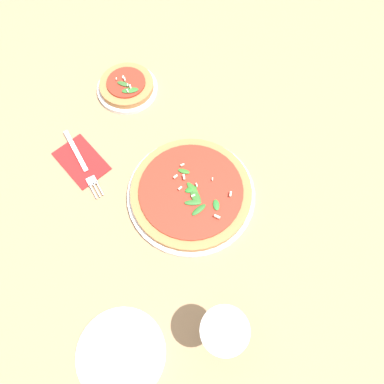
{
  "coord_description": "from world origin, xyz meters",
  "views": [
    {
      "loc": [
        0.31,
        -0.18,
        0.87
      ],
      "look_at": [
        0.0,
        0.03,
        0.03
      ],
      "focal_mm": 35.0,
      "sensor_mm": 36.0,
      "label": 1
    }
  ],
  "objects": [
    {
      "name": "ground_plane",
      "position": [
        0.0,
        0.0,
        0.0
      ],
      "size": [
        6.0,
        6.0,
        0.0
      ],
      "primitive_type": "plane",
      "color": "#9E7A56"
    },
    {
      "name": "pizza_personal_side",
      "position": [
        -0.38,
        0.07,
        0.02
      ],
      "size": [
        0.17,
        0.17,
        0.05
      ],
      "color": "white",
      "rests_on": "ground_plane"
    },
    {
      "name": "wine_glass",
      "position": [
        0.31,
        -0.11,
        0.12
      ],
      "size": [
        0.09,
        0.09,
        0.16
      ],
      "color": "white",
      "rests_on": "ground_plane"
    },
    {
      "name": "napkin",
      "position": [
        -0.25,
        -0.15,
        0.0
      ],
      "size": [
        0.16,
        0.11,
        0.01
      ],
      "rotation": [
        0.0,
        0.0,
        0.13
      ],
      "color": "#B21E1E",
      "rests_on": "ground_plane"
    },
    {
      "name": "side_plate_white",
      "position": [
        0.22,
        -0.3,
        0.01
      ],
      "size": [
        0.19,
        0.19,
        0.02
      ],
      "color": "white",
      "rests_on": "ground_plane"
    },
    {
      "name": "fork",
      "position": [
        -0.24,
        -0.15,
        0.01
      ],
      "size": [
        0.23,
        0.03,
        0.0
      ],
      "rotation": [
        0.0,
        0.0,
        -0.07
      ],
      "color": "silver",
      "rests_on": "ground_plane"
    },
    {
      "name": "pizza_arugula_main",
      "position": [
        0.0,
        0.03,
        0.02
      ],
      "size": [
        0.32,
        0.32,
        0.05
      ],
      "color": "white",
      "rests_on": "ground_plane"
    }
  ]
}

